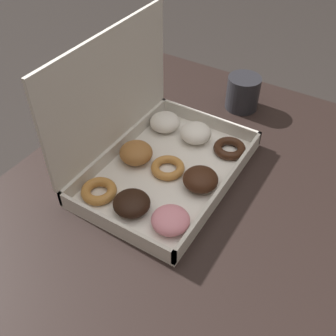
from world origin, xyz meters
TOP-DOWN VIEW (x-y plane):
  - dining_table at (0.00, 0.00)m, footprint 1.09×0.79m
  - donut_box at (0.05, 0.11)m, footprint 0.41×0.29m
  - coffee_mug at (0.38, 0.04)m, footprint 0.09×0.09m

SIDE VIEW (x-z plane):
  - dining_table at x=0.00m, z-range 0.26..1.00m
  - coffee_mug at x=0.38m, z-range 0.74..0.83m
  - donut_box at x=0.05m, z-range 0.64..0.95m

